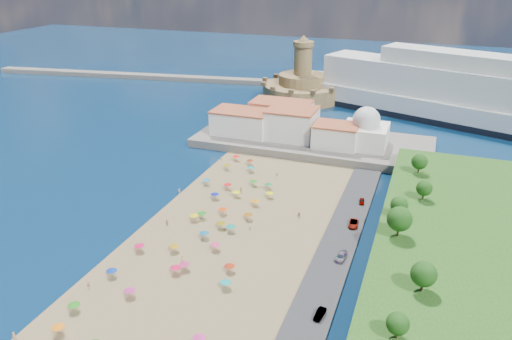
% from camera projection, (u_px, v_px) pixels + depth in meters
% --- Properties ---
extents(ground, '(700.00, 700.00, 0.00)m').
position_uv_depth(ground, '(210.00, 230.00, 134.09)').
color(ground, '#071938').
rests_on(ground, ground).
extents(terrace, '(90.00, 36.00, 3.00)m').
position_uv_depth(terrace, '(313.00, 142.00, 193.47)').
color(terrace, '#59544C').
rests_on(terrace, ground).
extents(jetty, '(18.00, 70.00, 2.40)m').
position_uv_depth(jetty, '(285.00, 113.00, 230.75)').
color(jetty, '#59544C').
rests_on(jetty, ground).
extents(breakwater, '(199.03, 34.77, 2.60)m').
position_uv_depth(breakwater, '(151.00, 77.00, 300.38)').
color(breakwater, '#59544C').
rests_on(breakwater, ground).
extents(waterfront_buildings, '(57.00, 29.00, 11.00)m').
position_uv_depth(waterfront_buildings, '(281.00, 122.00, 195.62)').
color(waterfront_buildings, silver).
rests_on(waterfront_buildings, terrace).
extents(domed_building, '(16.00, 16.00, 15.00)m').
position_uv_depth(domed_building, '(365.00, 131.00, 182.53)').
color(domed_building, silver).
rests_on(domed_building, terrace).
extents(fortress, '(40.00, 40.00, 32.40)m').
position_uv_depth(fortress, '(302.00, 87.00, 254.54)').
color(fortress, olive).
rests_on(fortress, ground).
extents(cruise_ship, '(169.11, 79.20, 37.22)m').
position_uv_depth(cruise_ship, '(469.00, 99.00, 215.80)').
color(cruise_ship, black).
rests_on(cruise_ship, ground).
extents(beach_parasols, '(32.86, 113.94, 2.20)m').
position_uv_depth(beach_parasols, '(191.00, 239.00, 125.38)').
color(beach_parasols, gray).
rests_on(beach_parasols, beach).
extents(beachgoers, '(40.10, 99.32, 1.89)m').
position_uv_depth(beachgoers, '(213.00, 219.00, 137.07)').
color(beachgoers, tan).
rests_on(beachgoers, beach).
extents(parked_cars, '(2.71, 68.58, 1.44)m').
position_uv_depth(parked_cars, '(343.00, 253.00, 120.90)').
color(parked_cars, gray).
rests_on(parked_cars, promenade).
extents(hillside_trees, '(12.18, 109.17, 7.70)m').
position_uv_depth(hillside_trees, '(404.00, 250.00, 105.97)').
color(hillside_trees, '#382314').
rests_on(hillside_trees, hillside).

